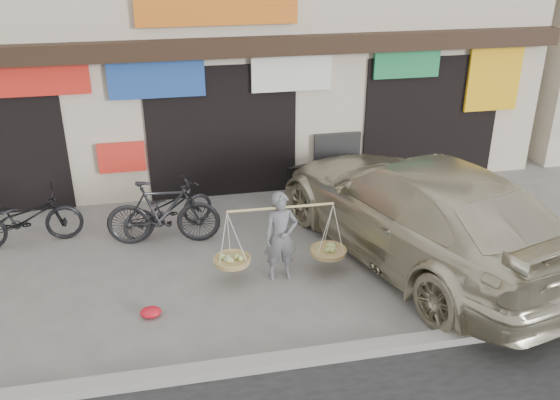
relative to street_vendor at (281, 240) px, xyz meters
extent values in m
plane|color=slate|center=(-0.48, -0.06, -0.66)|extent=(70.00, 70.00, 0.00)
cube|color=gray|center=(-0.48, -2.06, -0.60)|extent=(70.00, 0.25, 0.12)
cube|color=beige|center=(-0.48, 6.44, 2.84)|extent=(14.00, 6.00, 7.00)
cube|color=black|center=(-0.48, 3.29, 2.39)|extent=(14.00, 0.35, 0.35)
cube|color=black|center=(-0.48, 3.69, 0.69)|extent=(3.00, 0.60, 2.70)
cube|color=black|center=(4.02, 3.69, 0.69)|extent=(3.00, 0.60, 2.70)
cube|color=red|center=(-3.68, 3.36, 1.94)|extent=(1.60, 0.08, 0.60)
cube|color=#22499D|center=(-1.68, 3.36, 1.84)|extent=(1.80, 0.08, 0.70)
cube|color=white|center=(0.92, 3.36, 1.84)|extent=(1.60, 0.08, 0.70)
cube|color=#1F824A|center=(3.32, 3.36, 1.94)|extent=(1.40, 0.08, 0.60)
cube|color=yellow|center=(5.32, 3.36, 1.54)|extent=(1.20, 0.08, 1.40)
cube|color=red|center=(-2.48, 3.36, 0.34)|extent=(0.90, 0.08, 0.60)
cube|color=#252525|center=(1.92, 3.36, 0.24)|extent=(1.00, 0.08, 0.60)
cube|color=orange|center=(-0.48, 3.36, 3.04)|extent=(3.00, 0.08, 0.50)
imported|color=slate|center=(0.00, 0.00, 0.07)|extent=(0.54, 0.36, 1.45)
cylinder|color=tan|center=(0.00, 0.00, 0.56)|extent=(1.65, 0.08, 0.04)
cylinder|color=#A68A4F|center=(-0.77, 0.02, -0.28)|extent=(0.56, 0.56, 0.07)
ellipsoid|color=#A5BF66|center=(-0.77, 0.02, -0.22)|extent=(0.39, 0.39, 0.10)
cylinder|color=#A68A4F|center=(0.77, -0.02, -0.28)|extent=(0.56, 0.56, 0.07)
ellipsoid|color=#A5BF66|center=(0.77, -0.02, -0.22)|extent=(0.39, 0.39, 0.10)
imported|color=black|center=(-4.13, 1.98, -0.16)|extent=(1.98, 0.93, 1.00)
imported|color=black|center=(-1.77, 1.54, -0.07)|extent=(2.02, 0.77, 1.18)
imported|color=black|center=(-1.67, 1.96, -0.20)|extent=(1.86, 1.30, 0.93)
imported|color=beige|center=(2.35, 0.21, 0.21)|extent=(4.05, 6.43, 1.74)
cube|color=black|center=(1.53, 2.93, -0.11)|extent=(1.66, 0.58, 0.45)
cube|color=silver|center=(1.51, 3.00, -0.21)|extent=(0.44, 0.15, 0.12)
ellipsoid|color=red|center=(-2.05, -0.66, -0.59)|extent=(0.31, 0.25, 0.14)
camera|label=1|loc=(-1.67, -7.94, 4.39)|focal=38.00mm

